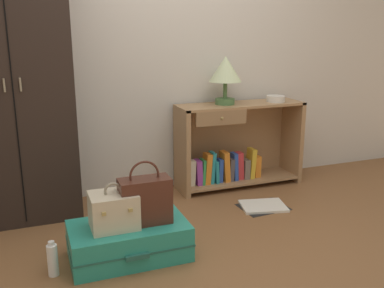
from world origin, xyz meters
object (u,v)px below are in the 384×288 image
at_px(bookshelf, 234,148).
at_px(open_book_on_floor, 263,206).
at_px(table_lamp, 225,72).
at_px(suitcase_large, 129,241).
at_px(handbag, 145,200).
at_px(bowl, 276,99).
at_px(wardrobe, 13,81).
at_px(train_case, 114,210).
at_px(bottle, 53,260).

relative_size(bookshelf, open_book_on_floor, 2.84).
relative_size(table_lamp, suitcase_large, 0.57).
height_order(suitcase_large, handbag, handbag).
distance_m(bowl, handbag, 1.79).
bearing_deg(suitcase_large, open_book_on_floor, 18.45).
relative_size(suitcase_large, handbag, 1.82).
relative_size(wardrobe, bowl, 12.55).
bearing_deg(train_case, table_lamp, 39.33).
bearing_deg(wardrobe, handbag, -52.55).
distance_m(wardrobe, bookshelf, 1.92).
xyz_separation_m(bookshelf, train_case, (-1.29, -0.97, -0.02)).
bearing_deg(bottle, bowl, 25.25).
bearing_deg(bottle, bookshelf, 31.34).
height_order(handbag, open_book_on_floor, handbag).
bearing_deg(table_lamp, open_book_on_floor, -80.86).
bearing_deg(suitcase_large, bookshelf, 38.76).
distance_m(wardrobe, open_book_on_floor, 2.12).
height_order(bowl, handbag, bowl).
distance_m(handbag, open_book_on_floor, 1.21).
height_order(train_case, handbag, handbag).
bearing_deg(bookshelf, bowl, -7.27).
bearing_deg(suitcase_large, wardrobe, 123.47).
bearing_deg(table_lamp, handbag, -135.38).
bearing_deg(bowl, bookshelf, 172.73).
distance_m(suitcase_large, train_case, 0.24).
height_order(bowl, bottle, bowl).
xyz_separation_m(table_lamp, handbag, (-0.99, -0.98, -0.67)).
bearing_deg(open_book_on_floor, train_case, -162.40).
bearing_deg(table_lamp, suitcase_large, -138.74).
height_order(handbag, bottle, handbag).
distance_m(table_lamp, bottle, 2.08).
relative_size(bookshelf, handbag, 2.85).
xyz_separation_m(table_lamp, train_case, (-1.19, -0.97, -0.71)).
bearing_deg(bowl, open_book_on_floor, -127.06).
bearing_deg(wardrobe, open_book_on_floor, -15.84).
bearing_deg(bottle, open_book_on_floor, 15.08).
xyz_separation_m(table_lamp, bowl, (0.48, -0.05, -0.25)).
relative_size(bowl, train_case, 0.57).
bearing_deg(handbag, wardrobe, 127.45).
relative_size(table_lamp, handbag, 1.03).
xyz_separation_m(wardrobe, bottle, (0.14, -0.95, -0.93)).
xyz_separation_m(handbag, bottle, (-0.57, -0.03, -0.27)).
height_order(table_lamp, suitcase_large, table_lamp).
xyz_separation_m(wardrobe, bookshelf, (1.80, 0.06, -0.68)).
xyz_separation_m(bookshelf, bottle, (-1.66, -1.01, -0.25)).
bearing_deg(table_lamp, train_case, -140.67).
height_order(train_case, bottle, train_case).
bearing_deg(bowl, bottle, -154.75).
bearing_deg(table_lamp, bowl, -5.68).
height_order(wardrobe, open_book_on_floor, wardrobe).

